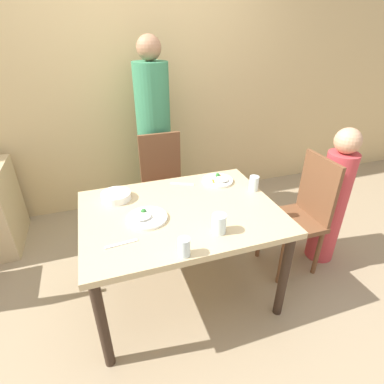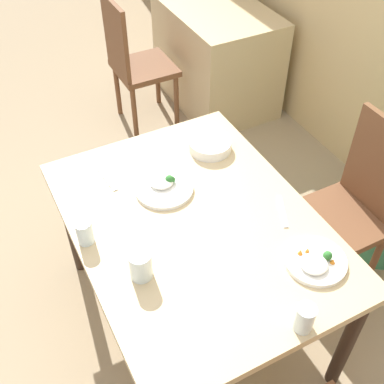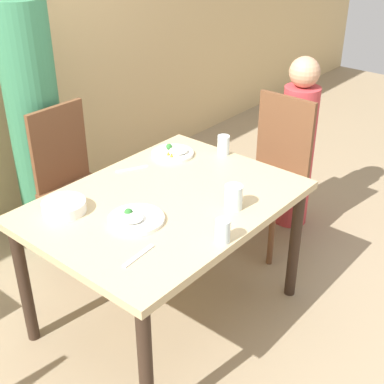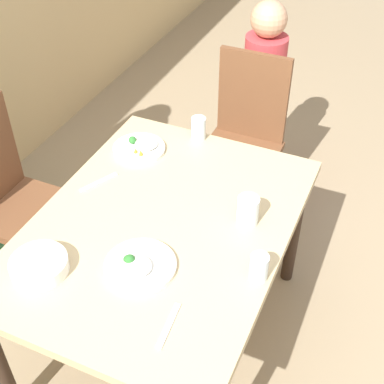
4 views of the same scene
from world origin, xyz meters
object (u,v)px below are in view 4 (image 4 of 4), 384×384
object	(u,v)px
bowl_curry	(39,265)
glass_water_tall	(198,128)
person_child	(261,105)
chair_adult_spot	(14,197)
chair_child_spot	(244,138)
plate_rice_adult	(139,265)

from	to	relation	value
bowl_curry	glass_water_tall	distance (m)	0.99
person_child	bowl_curry	world-z (taller)	person_child
chair_adult_spot	bowl_curry	size ratio (longest dim) A/B	4.69
person_child	glass_water_tall	world-z (taller)	person_child
chair_child_spot	person_child	bearing A→B (deg)	90.00
chair_child_spot	bowl_curry	distance (m)	1.41
chair_child_spot	plate_rice_adult	world-z (taller)	chair_child_spot
chair_child_spot	person_child	xyz separation A→B (m)	(0.28, 0.00, 0.05)
person_child	chair_adult_spot	bearing A→B (deg)	145.18
chair_adult_spot	plate_rice_adult	world-z (taller)	chair_adult_spot
chair_child_spot	bowl_curry	world-z (taller)	chair_child_spot
glass_water_tall	person_child	bearing A→B (deg)	-8.43
bowl_curry	plate_rice_adult	world-z (taller)	plate_rice_adult
bowl_curry	chair_child_spot	bearing A→B (deg)	-11.72
plate_rice_adult	glass_water_tall	xyz separation A→B (m)	(0.82, 0.13, 0.04)
bowl_curry	plate_rice_adult	xyz separation A→B (m)	(0.15, -0.31, -0.01)
person_child	glass_water_tall	size ratio (longest dim) A/B	10.56
person_child	plate_rice_adult	size ratio (longest dim) A/B	4.52
person_child	bowl_curry	bearing A→B (deg)	170.24
bowl_curry	plate_rice_adult	size ratio (longest dim) A/B	0.79
chair_adult_spot	bowl_curry	world-z (taller)	chair_adult_spot
bowl_curry	glass_water_tall	bearing A→B (deg)	-10.68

